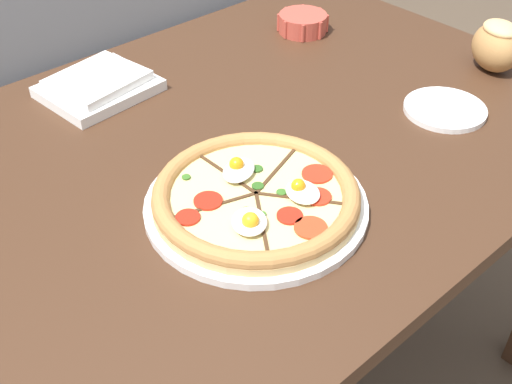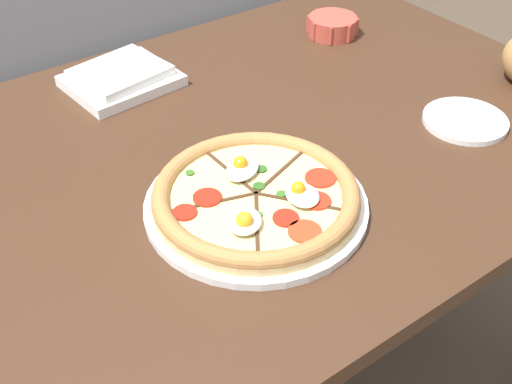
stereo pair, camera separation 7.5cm
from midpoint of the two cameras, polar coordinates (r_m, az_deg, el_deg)
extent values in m
cube|color=#422819|center=(1.00, -10.86, 0.29)|extent=(1.59, 0.86, 0.03)
cube|color=#422819|center=(1.83, 3.54, 6.53)|extent=(0.06, 0.06, 0.70)
cylinder|color=white|center=(0.91, -2.34, -1.25)|extent=(0.32, 0.32, 0.01)
cylinder|color=#DBB775|center=(0.91, -2.36, -0.67)|extent=(0.30, 0.30, 0.01)
cylinder|color=#E0CC84|center=(0.90, -2.38, -0.30)|extent=(0.25, 0.25, 0.00)
torus|color=#B27A42|center=(0.90, -2.38, -0.25)|extent=(0.30, 0.30, 0.03)
cube|color=#472D19|center=(0.89, 1.59, -0.69)|extent=(0.08, 0.10, 0.00)
cube|color=#472D19|center=(0.94, -0.41, 1.91)|extent=(0.12, 0.05, 0.00)
cube|color=#472D19|center=(0.94, -4.92, 1.57)|extent=(0.01, 0.13, 0.00)
cube|color=#472D19|center=(0.88, -6.14, -1.30)|extent=(0.12, 0.04, 0.00)
cube|color=#472D19|center=(0.85, -1.99, -2.86)|extent=(0.08, 0.11, 0.00)
cylinder|color=red|center=(0.84, 2.36, -3.29)|extent=(0.04, 0.04, 0.00)
cylinder|color=red|center=(0.86, 0.54, -2.23)|extent=(0.04, 0.04, 0.00)
cylinder|color=red|center=(0.89, 3.12, -0.51)|extent=(0.04, 0.04, 0.00)
cylinder|color=red|center=(0.87, -8.54, -2.35)|extent=(0.03, 0.03, 0.00)
cylinder|color=red|center=(0.89, -6.68, -0.87)|extent=(0.04, 0.04, 0.00)
cylinder|color=red|center=(0.94, 3.18, 1.53)|extent=(0.05, 0.05, 0.00)
ellipsoid|color=white|center=(0.85, -3.14, -2.72)|extent=(0.07, 0.07, 0.01)
sphere|color=#F4AD1E|center=(0.84, -3.07, -2.65)|extent=(0.02, 0.02, 0.02)
ellipsoid|color=white|center=(0.93, -3.85, 1.88)|extent=(0.08, 0.07, 0.01)
sphere|color=orange|center=(0.93, -4.04, 2.39)|extent=(0.02, 0.02, 0.02)
ellipsoid|color=white|center=(0.89, 1.79, -0.07)|extent=(0.06, 0.07, 0.01)
sphere|color=orange|center=(0.89, 1.38, 0.47)|extent=(0.02, 0.02, 0.02)
cylinder|color=#2D5B1E|center=(0.91, -2.19, 0.47)|extent=(0.02, 0.02, 0.00)
cylinder|color=#386B23|center=(0.94, -8.51, 1.26)|extent=(0.01, 0.01, 0.00)
cylinder|color=#2D5B1E|center=(0.94, -2.18, 2.02)|extent=(0.02, 0.02, 0.00)
cylinder|color=#386B23|center=(0.86, -1.94, -2.07)|extent=(0.01, 0.01, 0.00)
cylinder|color=#2D5B1E|center=(0.85, 2.25, -3.05)|extent=(0.01, 0.01, 0.00)
cylinder|color=#386B23|center=(0.90, -0.11, -0.10)|extent=(0.01, 0.01, 0.00)
cylinder|color=#386B23|center=(0.87, -3.31, -1.66)|extent=(0.01, 0.01, 0.00)
cylinder|color=#C64C3D|center=(1.41, 2.61, 14.75)|extent=(0.10, 0.10, 0.04)
cylinder|color=beige|center=(1.41, 2.62, 14.93)|extent=(0.08, 0.08, 0.02)
cylinder|color=#C64C3D|center=(1.44, 4.12, 15.28)|extent=(0.01, 0.01, 0.04)
cylinder|color=#C64C3D|center=(1.46, 2.65, 15.56)|extent=(0.01, 0.01, 0.04)
cylinder|color=#C64C3D|center=(1.44, 1.16, 15.37)|extent=(0.01, 0.01, 0.04)
cylinder|color=#C64C3D|center=(1.41, 0.48, 14.80)|extent=(0.01, 0.01, 0.04)
cylinder|color=#C64C3D|center=(1.38, 1.04, 14.18)|extent=(0.01, 0.01, 0.04)
cylinder|color=#C64C3D|center=(1.36, 2.58, 13.88)|extent=(0.01, 0.01, 0.04)
cylinder|color=#C64C3D|center=(1.38, 4.13, 14.08)|extent=(0.01, 0.01, 0.04)
cylinder|color=#C64C3D|center=(1.41, 4.75, 14.67)|extent=(0.01, 0.01, 0.04)
cube|color=white|center=(1.22, -15.52, 8.81)|extent=(0.20, 0.18, 0.02)
cube|color=white|center=(1.21, -15.66, 9.54)|extent=(0.17, 0.15, 0.02)
ellipsoid|color=#B27F47|center=(1.31, 19.02, 12.02)|extent=(0.12, 0.13, 0.09)
ellipsoid|color=#EAB775|center=(1.30, 19.37, 13.48)|extent=(0.08, 0.09, 0.03)
cylinder|color=white|center=(1.17, 14.69, 7.07)|extent=(0.14, 0.14, 0.01)
camera|label=1|loc=(0.04, -92.39, -1.92)|focal=45.00mm
camera|label=2|loc=(0.04, 87.61, 1.92)|focal=45.00mm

